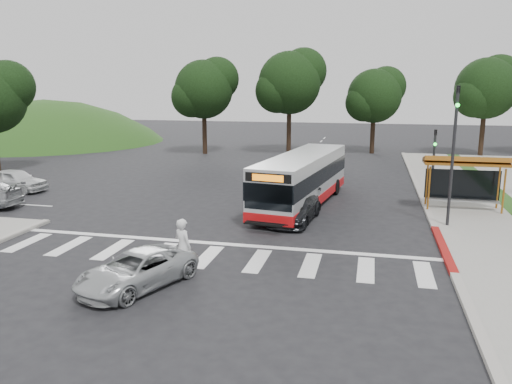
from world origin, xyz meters
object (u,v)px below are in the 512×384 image
(transit_bus, at_px, (302,180))
(pedestrian, at_px, (183,247))
(dark_sedan, at_px, (295,208))
(silver_suv_south, at_px, (137,270))

(transit_bus, bearing_deg, pedestrian, -94.82)
(transit_bus, distance_m, pedestrian, 11.49)
(dark_sedan, bearing_deg, pedestrian, -103.16)
(dark_sedan, bearing_deg, silver_suv_south, -106.11)
(pedestrian, bearing_deg, transit_bus, -74.45)
(pedestrian, distance_m, dark_sedan, 8.37)
(transit_bus, relative_size, silver_suv_south, 2.56)
(transit_bus, xyz_separation_m, pedestrian, (-2.60, -11.18, -0.41))
(pedestrian, bearing_deg, dark_sedan, -80.45)
(transit_bus, height_order, silver_suv_south, transit_bus)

